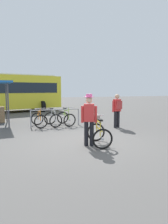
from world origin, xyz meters
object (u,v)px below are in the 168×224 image
Objects in this scene: featured_bicycle at (98,130)px; racked_bike_white at (53,119)px; racked_bike_lime at (66,118)px; person_with_featured_bike at (89,118)px; pedestrian_with_backpack at (117,109)px; racked_bike_orange at (39,119)px.

racked_bike_white is at bearing 100.98° from featured_bicycle.
racked_bike_lime is (0.70, -0.00, 0.00)m from racked_bike_white.
person_with_featured_bike is 3.50m from pedestrian_with_backpack.
person_with_featured_bike is at bearing -134.59° from pedestrian_with_backpack.
person_with_featured_bike reaches higher than racked_bike_orange.
racked_bike_orange is at bearing 179.79° from racked_bike_white.
featured_bicycle reaches higher than racked_bike_orange.
racked_bike_white is 0.92× the size of featured_bicycle.
racked_bike_orange is 0.65× the size of person_with_featured_bike.
racked_bike_lime is at bearing 91.04° from featured_bicycle.
featured_bicycle is (0.07, -3.98, 0.12)m from racked_bike_lime.
featured_bicycle is at bearing -130.98° from pedestrian_with_backpack.
featured_bicycle is 3.20m from pedestrian_with_backpack.
pedestrian_with_backpack is (3.55, -1.59, 0.57)m from racked_bike_orange.
pedestrian_with_backpack is (2.08, 2.39, 0.45)m from featured_bicycle.
racked_bike_white is at bearing -0.21° from racked_bike_orange.
pedestrian_with_backpack is at bearing -24.16° from racked_bike_orange.
featured_bicycle is (0.77, -3.98, 0.12)m from racked_bike_white.
racked_bike_lime is 2.73m from pedestrian_with_backpack.
person_with_featured_bike is (-0.38, -0.10, 0.46)m from featured_bicycle.
racked_bike_white is 0.98× the size of racked_bike_lime.
featured_bicycle is at bearing -69.71° from racked_bike_orange.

